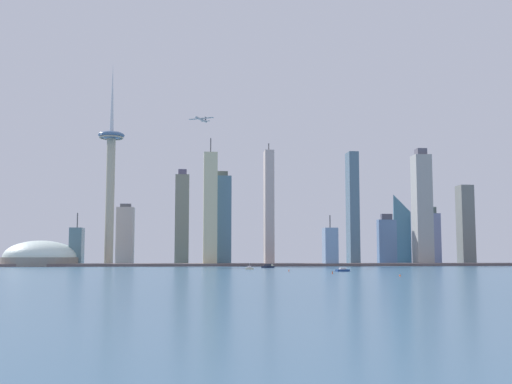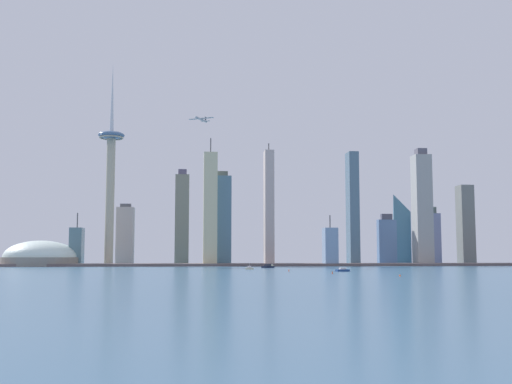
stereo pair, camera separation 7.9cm
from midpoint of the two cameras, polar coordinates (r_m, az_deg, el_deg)
The scene contains 26 objects.
ground_plane at distance 417.53m, azimuth 8.77°, elevation -7.94°, with size 6000.00×6000.00×0.00m, color #3C6280.
waterfront_pier at distance 885.22m, azimuth 1.04°, elevation -6.66°, with size 850.20×46.41×3.62m, color #665755.
observation_tower at distance 928.10m, azimuth -13.15°, elevation 2.09°, with size 38.07×38.07×297.37m.
stadium_dome at distance 930.35m, azimuth -19.08°, elevation -5.74°, with size 106.88×106.88×46.49m.
skyscraper_0 at distance 1031.03m, azimuth 18.61°, elevation -2.87°, with size 20.83×24.43×124.32m.
skyscraper_1 at distance 981.65m, azimuth -6.79°, elevation -2.42°, with size 21.56×13.76×149.58m.
skyscraper_2 at distance 977.43m, azimuth 11.87°, elevation -4.42°, with size 27.77×12.90×78.11m.
skyscraper_3 at distance 959.90m, azimuth -11.88°, elevation -3.92°, with size 25.82×20.21×92.23m.
skyscraper_4 at distance 963.39m, azimuth 14.95°, elevation -1.48°, with size 24.51×25.95×174.73m.
skyscraper_5 at distance 918.18m, azimuth -3.12°, elevation -2.55°, with size 26.04×24.97×138.30m.
skyscraper_6 at distance 1038.22m, azimuth 12.99°, elevation -1.67°, with size 27.96×24.89×176.39m.
skyscraper_7 at distance 1007.06m, azimuth 15.72°, elevation -4.06°, with size 26.83×15.26×89.75m.
skyscraper_8 at distance 908.22m, azimuth 1.18°, elevation -1.45°, with size 13.20×25.25×179.10m.
skyscraper_9 at distance 983.20m, azimuth -2.72°, elevation -3.45°, with size 12.23×23.87×116.78m.
skyscraper_10 at distance 927.31m, azimuth -16.08°, elevation -4.83°, with size 17.53×26.38×75.51m.
skyscraper_11 at distance 889.14m, azimuth -4.21°, elevation -1.56°, with size 19.34×26.78×182.66m.
skyscraper_12 at distance 940.44m, azimuth 8.82°, elevation -1.50°, with size 14.54×26.79×168.80m.
skyscraper_13 at distance 892.20m, azimuth 6.80°, elevation -5.00°, with size 18.67×22.89×71.79m.
boat_0 at distance 686.44m, azimuth -0.60°, elevation -6.98°, with size 9.31×4.25×7.88m.
boat_1 at distance 765.26m, azimuth 1.09°, elevation -6.82°, with size 16.80×15.42×11.36m.
boat_2 at distance 801.81m, azimuth 1.40°, elevation -6.78°, with size 6.88×9.59×3.83m.
boat_3 at distance 613.55m, azimuth 7.91°, elevation -7.08°, with size 14.53×8.80×3.68m.
channel_buoy_0 at distance 540.15m, azimuth 7.00°, elevation -7.29°, with size 1.10×1.10×2.86m, color #E54C19.
channel_buoy_1 at distance 491.69m, azimuth 13.02°, elevation -7.41°, with size 1.58×1.58×1.66m, color #E54C19.
channel_buoy_2 at distance 614.22m, azimuth 3.02°, elevation -7.14°, with size 1.12×1.12×2.53m, color #E54C19.
airplane at distance 884.23m, azimuth -5.04°, elevation 6.65°, with size 35.68×32.97×8.03m.
Camera 1 is at (-103.73, -404.09, 16.97)m, focal length 43.75 mm.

